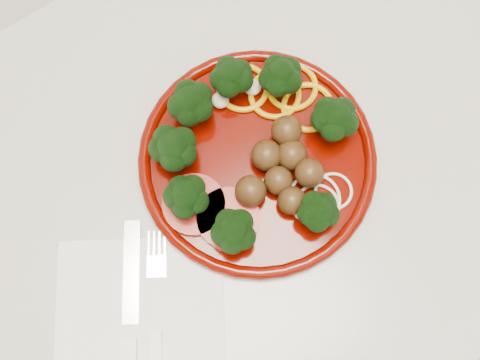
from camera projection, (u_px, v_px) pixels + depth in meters
counter at (189, 275)px, 1.08m from camera, size 2.40×0.60×0.90m
plate at (255, 155)px, 0.64m from camera, size 0.26×0.26×0.06m
napkin at (140, 322)px, 0.61m from camera, size 0.24×0.24×0.00m
knife at (129, 345)px, 0.60m from camera, size 0.12×0.18×0.01m
fork at (156, 348)px, 0.60m from camera, size 0.11×0.16×0.01m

